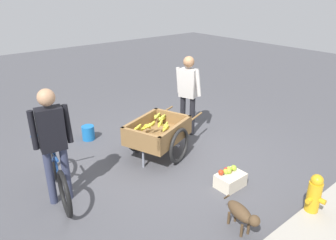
{
  "coord_description": "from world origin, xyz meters",
  "views": [
    {
      "loc": [
        3.32,
        3.81,
        2.91
      ],
      "look_at": [
        0.06,
        -0.12,
        0.75
      ],
      "focal_mm": 34.19,
      "sensor_mm": 36.0,
      "label": 1
    }
  ],
  "objects_px": {
    "fruit_cart": "(158,134)",
    "dog": "(242,213)",
    "cyclist_person": "(52,137)",
    "plastic_bucket": "(88,133)",
    "bicycle": "(57,174)",
    "vendor_person": "(188,89)",
    "apple_crate": "(230,179)",
    "fire_hydrant": "(314,197)"
  },
  "relations": [
    {
      "from": "fruit_cart",
      "to": "plastic_bucket",
      "type": "relative_size",
      "value": 6.21
    },
    {
      "from": "vendor_person",
      "to": "dog",
      "type": "bearing_deg",
      "value": 60.31
    },
    {
      "from": "bicycle",
      "to": "cyclist_person",
      "type": "bearing_deg",
      "value": 79.45
    },
    {
      "from": "plastic_bucket",
      "to": "dog",
      "type": "bearing_deg",
      "value": 94.29
    },
    {
      "from": "fruit_cart",
      "to": "apple_crate",
      "type": "bearing_deg",
      "value": 99.66
    },
    {
      "from": "vendor_person",
      "to": "bicycle",
      "type": "height_order",
      "value": "vendor_person"
    },
    {
      "from": "cyclist_person",
      "to": "bicycle",
      "type": "bearing_deg",
      "value": -100.55
    },
    {
      "from": "bicycle",
      "to": "dog",
      "type": "bearing_deg",
      "value": 123.63
    },
    {
      "from": "dog",
      "to": "fire_hydrant",
      "type": "bearing_deg",
      "value": 154.49
    },
    {
      "from": "vendor_person",
      "to": "apple_crate",
      "type": "xyz_separation_m",
      "value": [
        0.82,
        1.86,
        -0.85
      ]
    },
    {
      "from": "fruit_cart",
      "to": "fire_hydrant",
      "type": "distance_m",
      "value": 2.72
    },
    {
      "from": "fruit_cart",
      "to": "cyclist_person",
      "type": "relative_size",
      "value": 1.06
    },
    {
      "from": "cyclist_person",
      "to": "plastic_bucket",
      "type": "distance_m",
      "value": 2.19
    },
    {
      "from": "plastic_bucket",
      "to": "apple_crate",
      "type": "height_order",
      "value": "apple_crate"
    },
    {
      "from": "fruit_cart",
      "to": "cyclist_person",
      "type": "xyz_separation_m",
      "value": [
        1.91,
        0.15,
        0.59
      ]
    },
    {
      "from": "apple_crate",
      "to": "cyclist_person",
      "type": "bearing_deg",
      "value": -31.79
    },
    {
      "from": "dog",
      "to": "bicycle",
      "type": "bearing_deg",
      "value": -56.37
    },
    {
      "from": "cyclist_person",
      "to": "dog",
      "type": "relative_size",
      "value": 2.58
    },
    {
      "from": "fruit_cart",
      "to": "plastic_bucket",
      "type": "bearing_deg",
      "value": -64.68
    },
    {
      "from": "vendor_person",
      "to": "plastic_bucket",
      "type": "relative_size",
      "value": 5.64
    },
    {
      "from": "fruit_cart",
      "to": "vendor_person",
      "type": "bearing_deg",
      "value": -160.88
    },
    {
      "from": "fruit_cart",
      "to": "vendor_person",
      "type": "relative_size",
      "value": 1.1
    },
    {
      "from": "fruit_cart",
      "to": "cyclist_person",
      "type": "distance_m",
      "value": 2.0
    },
    {
      "from": "fruit_cart",
      "to": "vendor_person",
      "type": "distance_m",
      "value": 1.26
    },
    {
      "from": "bicycle",
      "to": "plastic_bucket",
      "type": "xyz_separation_m",
      "value": [
        -1.2,
        -1.43,
        -0.21
      ]
    },
    {
      "from": "vendor_person",
      "to": "cyclist_person",
      "type": "bearing_deg",
      "value": 9.95
    },
    {
      "from": "fruit_cart",
      "to": "dog",
      "type": "height_order",
      "value": "fruit_cart"
    },
    {
      "from": "fruit_cart",
      "to": "dog",
      "type": "bearing_deg",
      "value": 79.7
    },
    {
      "from": "vendor_person",
      "to": "bicycle",
      "type": "bearing_deg",
      "value": 7.21
    },
    {
      "from": "dog",
      "to": "plastic_bucket",
      "type": "relative_size",
      "value": 2.27
    },
    {
      "from": "bicycle",
      "to": "plastic_bucket",
      "type": "relative_size",
      "value": 5.64
    },
    {
      "from": "cyclist_person",
      "to": "plastic_bucket",
      "type": "relative_size",
      "value": 5.85
    },
    {
      "from": "vendor_person",
      "to": "dog",
      "type": "distance_m",
      "value": 3.07
    },
    {
      "from": "plastic_bucket",
      "to": "apple_crate",
      "type": "relative_size",
      "value": 0.66
    },
    {
      "from": "dog",
      "to": "plastic_bucket",
      "type": "distance_m",
      "value": 3.67
    },
    {
      "from": "dog",
      "to": "apple_crate",
      "type": "height_order",
      "value": "dog"
    },
    {
      "from": "cyclist_person",
      "to": "apple_crate",
      "type": "relative_size",
      "value": 3.87
    },
    {
      "from": "bicycle",
      "to": "cyclist_person",
      "type": "relative_size",
      "value": 0.96
    },
    {
      "from": "cyclist_person",
      "to": "fire_hydrant",
      "type": "bearing_deg",
      "value": 134.07
    },
    {
      "from": "fire_hydrant",
      "to": "apple_crate",
      "type": "distance_m",
      "value": 1.22
    },
    {
      "from": "cyclist_person",
      "to": "plastic_bucket",
      "type": "height_order",
      "value": "cyclist_person"
    },
    {
      "from": "vendor_person",
      "to": "fire_hydrant",
      "type": "xyz_separation_m",
      "value": [
        0.55,
        3.04,
        -0.65
      ]
    }
  ]
}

